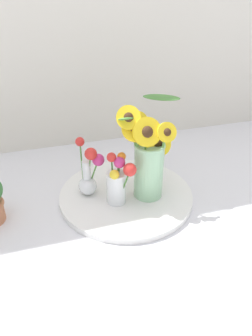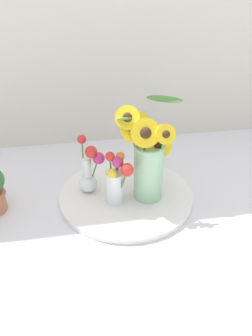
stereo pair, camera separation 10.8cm
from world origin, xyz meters
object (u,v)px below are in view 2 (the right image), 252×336
serving_tray (126,195)px  mason_jar_sunflowers (148,159)px  vase_small_center (116,180)px  vase_bulb_right (90,171)px

serving_tray → mason_jar_sunflowers: bearing=-21.1°
mason_jar_sunflowers → vase_small_center: 0.12m
vase_bulb_right → serving_tray: bearing=-15.9°
serving_tray → vase_small_center: vase_small_center is taller
mason_jar_sunflowers → vase_bulb_right: bearing=162.2°
serving_tray → vase_small_center: 0.11m
vase_small_center → serving_tray: bearing=45.8°
vase_small_center → mason_jar_sunflowers: bearing=8.1°
mason_jar_sunflowers → vase_small_center: mason_jar_sunflowers is taller
vase_bulb_right → mason_jar_sunflowers: bearing=-17.8°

